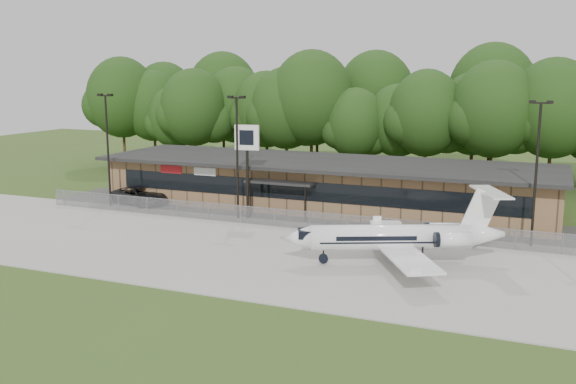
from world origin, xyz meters
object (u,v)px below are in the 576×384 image
at_px(terminal, 324,183).
at_px(pole_sign, 247,147).
at_px(business_jet, 398,238).
at_px(suv, 140,196).

distance_m(terminal, pole_sign, 9.15).
bearing_deg(terminal, business_jet, -55.78).
distance_m(business_jet, suv, 28.08).
xyz_separation_m(suv, pole_sign, (11.89, -1.56, 5.19)).
xyz_separation_m(terminal, business_jet, (10.28, -15.11, -0.44)).
bearing_deg(suv, terminal, -55.39).
height_order(suv, pole_sign, pole_sign).
distance_m(business_jet, pole_sign, 17.10).
bearing_deg(business_jet, pole_sign, 127.16).
height_order(terminal, business_jet, business_jet).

